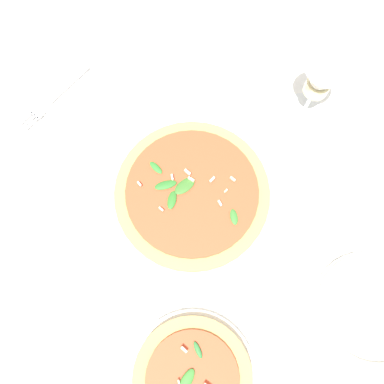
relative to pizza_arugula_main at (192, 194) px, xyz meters
The scene contains 7 objects.
ground_plane 0.04m from the pizza_arugula_main, 90.55° to the left, with size 6.00×6.00×0.00m, color white.
pizza_arugula_main is the anchor object (origin of this frame).
pizza_personal_side 0.32m from the pizza_arugula_main, 33.64° to the left, with size 0.22×0.22×0.05m.
wine_glass 0.31m from the pizza_arugula_main, 162.35° to the left, with size 0.08×0.08×0.15m.
napkin 0.36m from the pizza_arugula_main, 95.14° to the right, with size 0.12×0.09×0.01m.
fork 0.36m from the pizza_arugula_main, 94.02° to the right, with size 0.19×0.04×0.00m.
side_plate_white 0.38m from the pizza_arugula_main, 90.49° to the left, with size 0.20×0.20×0.02m.
Camera 1 is at (0.17, 0.08, 0.70)m, focal length 35.00 mm.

